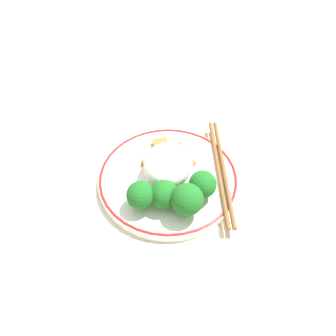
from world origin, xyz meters
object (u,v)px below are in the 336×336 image
broccoli_back_right (187,200)px  broccoli_mid_left (202,185)px  plate (168,178)px  broccoli_back_center (164,195)px  chopsticks (221,169)px  broccoli_back_left (141,195)px

broccoli_back_right → broccoli_mid_left: bearing=64.4°
plate → broccoli_back_center: size_ratio=4.78×
plate → chopsticks: chopsticks is taller
broccoli_back_center → broccoli_back_right: size_ratio=0.82×
plate → broccoli_back_left: (-0.03, -0.07, 0.03)m
chopsticks → broccoli_back_center: bearing=-131.1°
broccoli_mid_left → plate: bearing=153.6°
chopsticks → broccoli_back_left: bearing=-138.4°
broccoli_back_center → chopsticks: (0.08, 0.09, -0.02)m
plate → broccoli_back_right: (0.04, -0.07, 0.04)m
broccoli_back_left → broccoli_back_center: broccoli_back_left is taller
plate → broccoli_back_center: broccoli_back_center is taller
broccoli_back_center → chopsticks: broccoli_back_center is taller
plate → broccoli_back_right: bearing=-57.6°
plate → broccoli_back_right: size_ratio=3.93×
broccoli_back_left → plate: bearing=68.9°
broccoli_back_left → chopsticks: bearing=41.6°
plate → broccoli_mid_left: bearing=-26.4°
broccoli_back_left → chopsticks: (0.12, 0.10, -0.02)m
broccoli_back_right → chopsticks: broccoli_back_right is taller
plate → broccoli_back_left: 0.08m
broccoli_back_left → broccoli_back_center: (0.03, 0.01, -0.00)m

